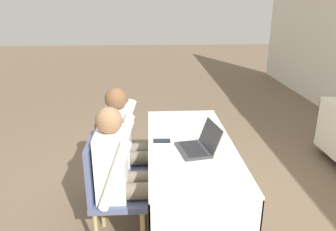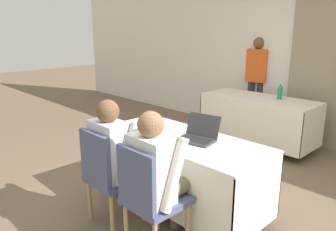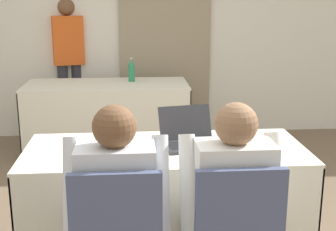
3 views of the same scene
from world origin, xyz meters
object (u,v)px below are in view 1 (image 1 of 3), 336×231
object	(u,v)px
cell_phone	(162,141)
chair_near_right	(110,188)
chair_near_left	(116,156)
laptop	(198,146)
person_white_shirt	(122,169)
person_checkered_shirt	(127,140)

from	to	relation	value
cell_phone	chair_near_right	xyz separation A→B (m)	(0.32, -0.42, -0.25)
chair_near_left	chair_near_right	bearing A→B (deg)	-180.00
laptop	chair_near_right	xyz separation A→B (m)	(0.12, -0.70, -0.29)
cell_phone	chair_near_left	size ratio (longest dim) A/B	0.17
chair_near_right	cell_phone	bearing A→B (deg)	-52.87
laptop	person_white_shirt	bearing A→B (deg)	-88.99
chair_near_left	person_checkered_shirt	distance (m)	0.19
cell_phone	chair_near_right	world-z (taller)	chair_near_right
laptop	person_checkered_shirt	bearing A→B (deg)	-135.85
cell_phone	person_checkered_shirt	distance (m)	0.40
person_white_shirt	person_checkered_shirt	bearing A→B (deg)	0.00
laptop	cell_phone	bearing A→B (deg)	-135.50
chair_near_left	chair_near_right	xyz separation A→B (m)	(0.55, 0.00, 0.00)
chair_near_left	person_white_shirt	size ratio (longest dim) A/B	0.78
cell_phone	chair_near_left	xyz separation A→B (m)	(-0.23, -0.42, -0.25)
cell_phone	laptop	bearing A→B (deg)	57.87
person_checkered_shirt	chair_near_left	bearing A→B (deg)	90.00
cell_phone	person_checkered_shirt	size ratio (longest dim) A/B	0.13
laptop	person_white_shirt	size ratio (longest dim) A/B	0.33
person_checkered_shirt	person_white_shirt	world-z (taller)	same
laptop	chair_near_right	world-z (taller)	laptop
person_white_shirt	chair_near_left	bearing A→B (deg)	10.61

